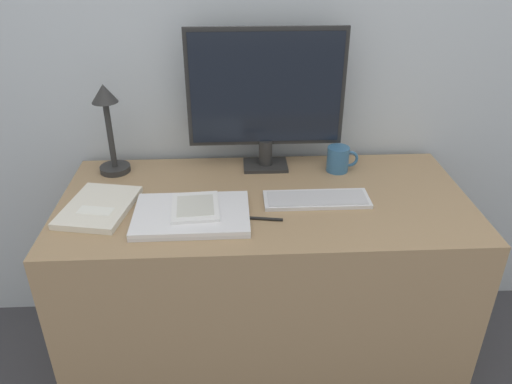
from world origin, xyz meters
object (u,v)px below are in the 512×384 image
(monitor, at_px, (266,94))
(coffee_mug, at_px, (339,159))
(laptop, at_px, (192,215))
(keyboard, at_px, (317,199))
(notebook, at_px, (99,207))
(desk_lamp, at_px, (108,121))
(pen, at_px, (260,218))
(ereader, at_px, (195,207))

(monitor, height_order, coffee_mug, monitor)
(laptop, relative_size, coffee_mug, 3.09)
(keyboard, height_order, laptop, laptop)
(keyboard, height_order, notebook, notebook)
(laptop, xyz_separation_m, notebook, (-0.28, 0.06, -0.00))
(monitor, distance_m, laptop, 0.48)
(desk_lamp, bearing_deg, laptop, -48.67)
(desk_lamp, bearing_deg, pen, -35.29)
(keyboard, bearing_deg, laptop, -168.07)
(keyboard, distance_m, coffee_mug, 0.24)
(desk_lamp, xyz_separation_m, notebook, (0.00, -0.26, -0.17))
(ereader, bearing_deg, monitor, 54.26)
(monitor, height_order, keyboard, monitor)
(keyboard, xyz_separation_m, notebook, (-0.66, -0.02, 0.00))
(keyboard, relative_size, ereader, 1.86)
(notebook, bearing_deg, laptop, -12.30)
(notebook, bearing_deg, coffee_mug, 16.50)
(desk_lamp, height_order, notebook, desk_lamp)
(monitor, distance_m, pen, 0.44)
(monitor, relative_size, keyboard, 1.60)
(laptop, relative_size, desk_lamp, 1.09)
(monitor, relative_size, pen, 3.94)
(monitor, relative_size, ereader, 2.96)
(keyboard, relative_size, pen, 2.47)
(ereader, height_order, coffee_mug, coffee_mug)
(desk_lamp, bearing_deg, coffee_mug, -2.48)
(desk_lamp, distance_m, pen, 0.62)
(monitor, distance_m, notebook, 0.64)
(laptop, height_order, coffee_mug, coffee_mug)
(ereader, bearing_deg, pen, -11.18)
(coffee_mug, bearing_deg, keyboard, -117.08)
(ereader, height_order, pen, ereader)
(notebook, bearing_deg, keyboard, 1.64)
(keyboard, distance_m, laptop, 0.39)
(monitor, relative_size, coffee_mug, 4.79)
(notebook, xyz_separation_m, coffee_mug, (0.77, 0.23, 0.03))
(desk_lamp, height_order, coffee_mug, desk_lamp)
(keyboard, distance_m, desk_lamp, 0.73)
(monitor, xyz_separation_m, keyboard, (0.14, -0.25, -0.26))
(coffee_mug, bearing_deg, pen, -133.03)
(ereader, relative_size, pen, 1.33)
(laptop, bearing_deg, coffee_mug, 30.71)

